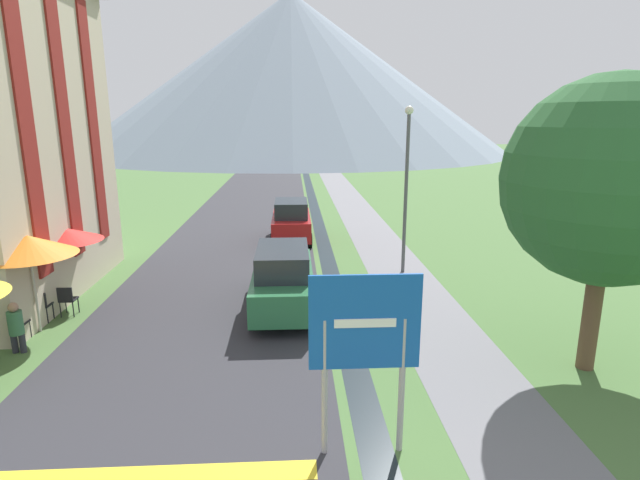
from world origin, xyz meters
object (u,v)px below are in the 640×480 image
at_px(tree_by_path, 610,182).
at_px(cafe_chair_middle, 16,322).
at_px(road_sign, 364,339).
at_px(streetlamp, 406,177).
at_px(parked_car_near, 283,278).
at_px(cafe_umbrella_middle_orange, 29,246).
at_px(parked_car_far, 291,221).
at_px(cafe_chair_far_left, 41,304).
at_px(cafe_chair_far_right, 67,298).
at_px(person_seated_near, 16,325).
at_px(cafe_umbrella_rear_red, 64,234).

bearing_deg(tree_by_path, cafe_chair_middle, 171.27).
relative_size(road_sign, streetlamp, 0.53).
bearing_deg(streetlamp, road_sign, -106.06).
relative_size(parked_car_near, cafe_umbrella_middle_orange, 1.77).
distance_m(road_sign, parked_car_near, 6.59).
distance_m(cafe_chair_middle, streetlamp, 12.02).
distance_m(parked_car_far, cafe_chair_middle, 11.86).
bearing_deg(road_sign, cafe_chair_far_left, 143.54).
distance_m(road_sign, cafe_chair_far_right, 9.58).
bearing_deg(cafe_chair_far_right, cafe_umbrella_middle_orange, -116.91).
relative_size(cafe_chair_far_right, person_seated_near, 0.70).
bearing_deg(cafe_umbrella_middle_orange, cafe_chair_far_left, 109.77).
xyz_separation_m(road_sign, streetlamp, (2.77, 9.63, 1.35)).
xyz_separation_m(road_sign, cafe_chair_middle, (-7.74, 4.52, -1.46)).
bearing_deg(road_sign, person_seated_near, 152.05).
bearing_deg(parked_car_near, cafe_umbrella_middle_orange, -168.63).
bearing_deg(person_seated_near, cafe_chair_middle, 118.90).
bearing_deg(parked_car_far, parked_car_near, -91.62).
bearing_deg(parked_car_far, tree_by_path, -61.75).
relative_size(cafe_chair_far_left, cafe_umbrella_rear_red, 0.38).
relative_size(cafe_chair_far_right, tree_by_path, 0.14).
xyz_separation_m(parked_car_near, tree_by_path, (6.59, -3.83, 3.14)).
distance_m(cafe_chair_far_right, cafe_umbrella_rear_red, 2.01).
height_order(cafe_chair_middle, streetlamp, streetlamp).
height_order(cafe_chair_far_left, cafe_chair_far_right, same).
distance_m(parked_car_near, cafe_umbrella_rear_red, 6.49).
height_order(cafe_umbrella_rear_red, person_seated_near, cafe_umbrella_rear_red).
relative_size(parked_car_near, person_seated_near, 3.63).
xyz_separation_m(road_sign, cafe_umbrella_middle_orange, (-7.52, 5.12, 0.28)).
bearing_deg(cafe_umbrella_rear_red, parked_car_near, -9.25).
distance_m(cafe_chair_far_right, cafe_umbrella_middle_orange, 2.02).
bearing_deg(cafe_chair_middle, parked_car_far, 52.69).
height_order(parked_car_near, cafe_chair_far_right, parked_car_near).
xyz_separation_m(cafe_chair_far_right, person_seated_near, (-0.19, -2.17, 0.16)).
relative_size(cafe_chair_middle, cafe_umbrella_middle_orange, 0.34).
distance_m(cafe_umbrella_middle_orange, tree_by_path, 13.11).
bearing_deg(streetlamp, parked_car_far, 129.61).
height_order(cafe_chair_middle, cafe_umbrella_middle_orange, cafe_umbrella_middle_orange).
bearing_deg(parked_car_near, road_sign, -77.80).
distance_m(parked_car_near, streetlamp, 5.81).
xyz_separation_m(parked_car_far, cafe_chair_middle, (-6.59, -9.85, -0.39)).
bearing_deg(person_seated_near, cafe_chair_far_right, 84.89).
xyz_separation_m(parked_car_far, tree_by_path, (6.36, -11.84, 3.14)).
distance_m(person_seated_near, streetlamp, 11.97).
xyz_separation_m(road_sign, person_seated_near, (-7.42, 3.94, -1.29)).
distance_m(cafe_chair_far_right, person_seated_near, 2.19).
bearing_deg(cafe_umbrella_rear_red, streetlamp, 12.13).
bearing_deg(cafe_chair_far_right, cafe_chair_middle, -118.62).
distance_m(cafe_umbrella_rear_red, tree_by_path, 13.93).
distance_m(road_sign, streetlamp, 10.11).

